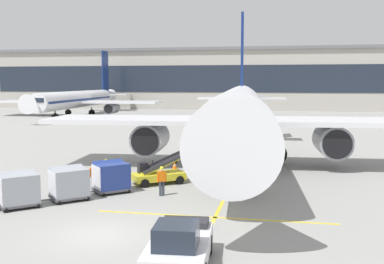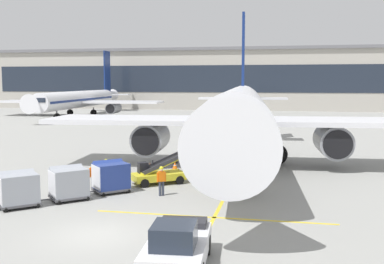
{
  "view_description": "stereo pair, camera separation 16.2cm",
  "coord_description": "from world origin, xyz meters",
  "px_view_note": "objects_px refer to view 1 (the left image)",
  "views": [
    {
      "loc": [
        7.77,
        -18.41,
        6.63
      ],
      "look_at": [
        2.06,
        11.09,
        3.37
      ],
      "focal_mm": 43.36,
      "sensor_mm": 36.0,
      "label": 1
    },
    {
      "loc": [
        7.93,
        -18.38,
        6.63
      ],
      "look_at": [
        2.06,
        11.09,
        3.37
      ],
      "focal_mm": 43.36,
      "sensor_mm": 36.0,
      "label": 2
    }
  ],
  "objects_px": {
    "ground_crew_wingwalker": "(106,171)",
    "safety_cone_wingtip": "(175,166)",
    "baggage_cart_third": "(19,189)",
    "baggage_cart_lead": "(111,176)",
    "pushback_tug": "(179,246)",
    "belt_loader": "(162,171)",
    "ground_crew_by_carts": "(94,174)",
    "baggage_cart_second": "(69,183)",
    "safety_cone_engine_keepout": "(150,167)",
    "ground_crew_by_loader": "(162,179)",
    "ground_crew_marshaller": "(118,176)",
    "safety_cone_nose_mark": "(172,158)",
    "parked_airplane": "(240,115)",
    "distant_airplane": "(78,100)"
  },
  "relations": [
    {
      "from": "ground_crew_wingwalker",
      "to": "safety_cone_wingtip",
      "type": "relative_size",
      "value": 2.87
    },
    {
      "from": "baggage_cart_third",
      "to": "safety_cone_wingtip",
      "type": "distance_m",
      "value": 13.13
    },
    {
      "from": "baggage_cart_lead",
      "to": "pushback_tug",
      "type": "height_order",
      "value": "baggage_cart_lead"
    },
    {
      "from": "belt_loader",
      "to": "ground_crew_by_carts",
      "type": "relative_size",
      "value": 2.95
    },
    {
      "from": "baggage_cart_second",
      "to": "ground_crew_wingwalker",
      "type": "xyz_separation_m",
      "value": [
        0.73,
        3.76,
        -0.0
      ]
    },
    {
      "from": "baggage_cart_second",
      "to": "safety_cone_engine_keepout",
      "type": "distance_m",
      "value": 9.24
    },
    {
      "from": "ground_crew_by_loader",
      "to": "ground_crew_marshaller",
      "type": "relative_size",
      "value": 1.0
    },
    {
      "from": "safety_cone_nose_mark",
      "to": "parked_airplane",
      "type": "bearing_deg",
      "value": -3.64
    },
    {
      "from": "baggage_cart_third",
      "to": "ground_crew_wingwalker",
      "type": "relative_size",
      "value": 1.46
    },
    {
      "from": "baggage_cart_third",
      "to": "ground_crew_by_carts",
      "type": "bearing_deg",
      "value": 61.58
    },
    {
      "from": "pushback_tug",
      "to": "ground_crew_by_carts",
      "type": "bearing_deg",
      "value": 125.9
    },
    {
      "from": "ground_crew_marshaller",
      "to": "baggage_cart_third",
      "type": "bearing_deg",
      "value": -134.1
    },
    {
      "from": "ground_crew_marshaller",
      "to": "pushback_tug",
      "type": "bearing_deg",
      "value": -59.61
    },
    {
      "from": "ground_crew_wingwalker",
      "to": "distant_airplane",
      "type": "distance_m",
      "value": 63.46
    },
    {
      "from": "belt_loader",
      "to": "ground_crew_wingwalker",
      "type": "xyz_separation_m",
      "value": [
        -3.32,
        -1.44,
        0.17
      ]
    },
    {
      "from": "belt_loader",
      "to": "pushback_tug",
      "type": "distance_m",
      "value": 14.01
    },
    {
      "from": "pushback_tug",
      "to": "ground_crew_wingwalker",
      "type": "relative_size",
      "value": 2.61
    },
    {
      "from": "belt_loader",
      "to": "ground_crew_by_carts",
      "type": "xyz_separation_m",
      "value": [
        -3.62,
        -2.69,
        0.17
      ]
    },
    {
      "from": "belt_loader",
      "to": "safety_cone_nose_mark",
      "type": "xyz_separation_m",
      "value": [
        -1.16,
        7.79,
        -0.44
      ]
    },
    {
      "from": "belt_loader",
      "to": "distant_airplane",
      "type": "xyz_separation_m",
      "value": [
        -31.36,
        55.45,
        2.38
      ]
    },
    {
      "from": "safety_cone_engine_keepout",
      "to": "distant_airplane",
      "type": "bearing_deg",
      "value": 119.65
    },
    {
      "from": "baggage_cart_third",
      "to": "ground_crew_marshaller",
      "type": "xyz_separation_m",
      "value": [
        4.01,
        4.14,
        -0.0
      ]
    },
    {
      "from": "safety_cone_engine_keepout",
      "to": "safety_cone_nose_mark",
      "type": "height_order",
      "value": "safety_cone_nose_mark"
    },
    {
      "from": "safety_cone_engine_keepout",
      "to": "distant_airplane",
      "type": "relative_size",
      "value": 0.02
    },
    {
      "from": "parked_airplane",
      "to": "baggage_cart_lead",
      "type": "distance_m",
      "value": 12.83
    },
    {
      "from": "ground_crew_marshaller",
      "to": "distant_airplane",
      "type": "height_order",
      "value": "distant_airplane"
    },
    {
      "from": "baggage_cart_lead",
      "to": "safety_cone_wingtip",
      "type": "height_order",
      "value": "baggage_cart_lead"
    },
    {
      "from": "baggage_cart_third",
      "to": "safety_cone_wingtip",
      "type": "relative_size",
      "value": 4.19
    },
    {
      "from": "ground_crew_by_loader",
      "to": "baggage_cart_third",
      "type": "bearing_deg",
      "value": -150.62
    },
    {
      "from": "baggage_cart_third",
      "to": "safety_cone_nose_mark",
      "type": "height_order",
      "value": "baggage_cart_third"
    },
    {
      "from": "safety_cone_nose_mark",
      "to": "distant_airplane",
      "type": "relative_size",
      "value": 0.02
    },
    {
      "from": "ground_crew_by_loader",
      "to": "distant_airplane",
      "type": "height_order",
      "value": "distant_airplane"
    },
    {
      "from": "safety_cone_wingtip",
      "to": "distant_airplane",
      "type": "bearing_deg",
      "value": 121.5
    },
    {
      "from": "parked_airplane",
      "to": "belt_loader",
      "type": "height_order",
      "value": "parked_airplane"
    },
    {
      "from": "ground_crew_by_loader",
      "to": "baggage_cart_second",
      "type": "bearing_deg",
      "value": -158.29
    },
    {
      "from": "baggage_cart_second",
      "to": "ground_crew_by_carts",
      "type": "xyz_separation_m",
      "value": [
        0.43,
        2.5,
        -0.0
      ]
    },
    {
      "from": "belt_loader",
      "to": "ground_crew_by_loader",
      "type": "distance_m",
      "value": 3.37
    },
    {
      "from": "belt_loader",
      "to": "safety_cone_wingtip",
      "type": "distance_m",
      "value": 4.72
    },
    {
      "from": "ground_crew_wingwalker",
      "to": "safety_cone_nose_mark",
      "type": "bearing_deg",
      "value": 76.83
    },
    {
      "from": "baggage_cart_lead",
      "to": "safety_cone_engine_keepout",
      "type": "xyz_separation_m",
      "value": [
        0.43,
        6.81,
        -0.7
      ]
    },
    {
      "from": "safety_cone_wingtip",
      "to": "parked_airplane",
      "type": "bearing_deg",
      "value": 30.81
    },
    {
      "from": "ground_crew_by_loader",
      "to": "ground_crew_by_carts",
      "type": "distance_m",
      "value": 4.48
    },
    {
      "from": "baggage_cart_lead",
      "to": "safety_cone_nose_mark",
      "type": "relative_size",
      "value": 3.2
    },
    {
      "from": "baggage_cart_lead",
      "to": "ground_crew_by_loader",
      "type": "distance_m",
      "value": 3.22
    },
    {
      "from": "ground_crew_marshaller",
      "to": "ground_crew_wingwalker",
      "type": "relative_size",
      "value": 1.0
    },
    {
      "from": "belt_loader",
      "to": "distant_airplane",
      "type": "height_order",
      "value": "distant_airplane"
    },
    {
      "from": "ground_crew_by_loader",
      "to": "ground_crew_marshaller",
      "type": "distance_m",
      "value": 2.83
    },
    {
      "from": "ground_crew_by_loader",
      "to": "safety_cone_wingtip",
      "type": "relative_size",
      "value": 2.87
    },
    {
      "from": "ground_crew_by_carts",
      "to": "baggage_cart_second",
      "type": "bearing_deg",
      "value": -99.78
    },
    {
      "from": "parked_airplane",
      "to": "baggage_cart_lead",
      "type": "relative_size",
      "value": 16.06
    }
  ]
}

